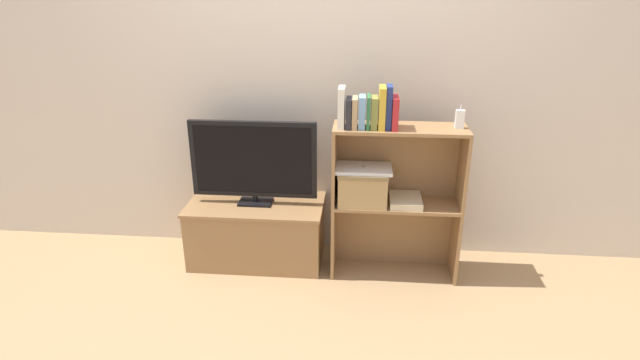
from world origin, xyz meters
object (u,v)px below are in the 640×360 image
at_px(tv_stand, 257,231).
at_px(book_skyblue, 362,112).
at_px(baby_monitor, 460,119).
at_px(storage_basket_left, 363,185).
at_px(book_olive, 374,113).
at_px(book_mustard, 382,108).
at_px(tv, 253,161).
at_px(magazine_stack, 405,200).
at_px(book_forest, 368,112).
at_px(book_crimson, 395,113).
at_px(laptop, 363,168).
at_px(book_navy, 389,107).
at_px(book_ivory, 341,107).
at_px(book_tan, 355,113).
at_px(book_charcoal, 349,113).

height_order(tv_stand, book_skyblue, book_skyblue).
distance_m(baby_monitor, storage_basket_left, 0.70).
relative_size(book_olive, book_mustard, 0.76).
xyz_separation_m(tv, storage_basket_left, (0.71, -0.10, -0.10)).
distance_m(book_olive, magazine_stack, 0.60).
bearing_deg(book_skyblue, book_forest, 0.00).
distance_m(tv, book_skyblue, 0.79).
bearing_deg(storage_basket_left, book_olive, -24.18).
bearing_deg(book_crimson, storage_basket_left, 172.34).
bearing_deg(laptop, book_skyblue, -129.32).
height_order(book_crimson, magazine_stack, book_crimson).
height_order(book_forest, laptop, book_forest).
relative_size(book_olive, book_navy, 0.74).
bearing_deg(book_mustard, book_ivory, 180.00).
xyz_separation_m(tv, magazine_stack, (0.98, -0.09, -0.20)).
distance_m(book_tan, book_forest, 0.08).
bearing_deg(tv_stand, baby_monitor, -3.94).
height_order(tv_stand, book_navy, book_navy).
height_order(book_forest, storage_basket_left, book_forest).
height_order(book_ivory, book_skyblue, book_ivory).
xyz_separation_m(laptop, magazine_stack, (0.27, 0.01, -0.21)).
xyz_separation_m(book_ivory, book_olive, (0.19, 0.00, -0.03)).
bearing_deg(baby_monitor, book_forest, -175.91).
relative_size(book_olive, storage_basket_left, 0.61).
distance_m(tv, book_navy, 0.94).
relative_size(book_ivory, book_skyblue, 1.26).
bearing_deg(tv, magazine_stack, -5.56).
bearing_deg(laptop, magazine_stack, 1.07).
bearing_deg(book_navy, tv_stand, 171.58).
relative_size(book_ivory, book_navy, 0.94).
height_order(book_olive, magazine_stack, book_olive).
bearing_deg(book_charcoal, laptop, 13.47).
distance_m(book_ivory, book_mustard, 0.24).
height_order(baby_monitor, laptop, baby_monitor).
bearing_deg(storage_basket_left, tv, 171.96).
bearing_deg(tv, book_navy, -8.32).
relative_size(book_olive, book_crimson, 0.98).
bearing_deg(book_navy, baby_monitor, 5.22).
xyz_separation_m(tv, book_ivory, (0.57, -0.12, 0.39)).
bearing_deg(book_crimson, tv, 172.03).
distance_m(tv_stand, book_forest, 1.14).
xyz_separation_m(book_mustard, book_crimson, (0.08, 0.00, -0.03)).
distance_m(book_mustard, storage_basket_left, 0.50).
bearing_deg(book_skyblue, book_ivory, 180.00).
distance_m(book_ivory, book_olive, 0.19).
distance_m(book_navy, baby_monitor, 0.42).
relative_size(book_crimson, baby_monitor, 1.36).
bearing_deg(book_olive, book_crimson, 0.00).
bearing_deg(tv_stand, book_skyblue, -10.26).
xyz_separation_m(book_tan, book_mustard, (0.16, 0.00, 0.03)).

